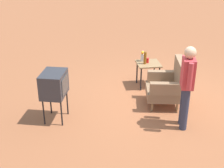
{
  "coord_description": "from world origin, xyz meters",
  "views": [
    {
      "loc": [
        5.97,
        -2.03,
        3.33
      ],
      "look_at": [
        0.29,
        -1.24,
        0.65
      ],
      "focal_mm": 49.4,
      "sensor_mm": 36.0,
      "label": 1
    }
  ],
  "objects_px": {
    "flower_vase": "(143,55)",
    "soda_can_red": "(148,60)",
    "bottle_tall_amber": "(145,58)",
    "side_table": "(148,66)",
    "tv_on_stand": "(54,84)",
    "person_standing": "(187,83)",
    "armchair": "(169,85)"
  },
  "relations": [
    {
      "from": "side_table",
      "to": "flower_vase",
      "type": "relative_size",
      "value": 2.33
    },
    {
      "from": "side_table",
      "to": "soda_can_red",
      "type": "relative_size",
      "value": 5.05
    },
    {
      "from": "side_table",
      "to": "soda_can_red",
      "type": "distance_m",
      "value": 0.15
    },
    {
      "from": "armchair",
      "to": "flower_vase",
      "type": "height_order",
      "value": "armchair"
    },
    {
      "from": "bottle_tall_amber",
      "to": "flower_vase",
      "type": "xyz_separation_m",
      "value": [
        -0.19,
        -0.02,
        -0.0
      ]
    },
    {
      "from": "tv_on_stand",
      "to": "person_standing",
      "type": "height_order",
      "value": "person_standing"
    },
    {
      "from": "side_table",
      "to": "flower_vase",
      "type": "height_order",
      "value": "flower_vase"
    },
    {
      "from": "armchair",
      "to": "person_standing",
      "type": "distance_m",
      "value": 0.98
    },
    {
      "from": "side_table",
      "to": "tv_on_stand",
      "type": "xyz_separation_m",
      "value": [
        1.29,
        -2.22,
        0.26
      ]
    },
    {
      "from": "person_standing",
      "to": "bottle_tall_amber",
      "type": "bearing_deg",
      "value": -169.69
    },
    {
      "from": "soda_can_red",
      "to": "flower_vase",
      "type": "relative_size",
      "value": 0.46
    },
    {
      "from": "side_table",
      "to": "person_standing",
      "type": "bearing_deg",
      "value": 7.14
    },
    {
      "from": "flower_vase",
      "to": "armchair",
      "type": "bearing_deg",
      "value": 15.51
    },
    {
      "from": "flower_vase",
      "to": "soda_can_red",
      "type": "bearing_deg",
      "value": 36.46
    },
    {
      "from": "bottle_tall_amber",
      "to": "flower_vase",
      "type": "bearing_deg",
      "value": -175.27
    },
    {
      "from": "person_standing",
      "to": "flower_vase",
      "type": "distance_m",
      "value": 2.09
    },
    {
      "from": "bottle_tall_amber",
      "to": "flower_vase",
      "type": "distance_m",
      "value": 0.19
    },
    {
      "from": "side_table",
      "to": "soda_can_red",
      "type": "height_order",
      "value": "soda_can_red"
    },
    {
      "from": "armchair",
      "to": "bottle_tall_amber",
      "type": "xyz_separation_m",
      "value": [
        -0.98,
        -0.31,
        0.27
      ]
    },
    {
      "from": "flower_vase",
      "to": "side_table",
      "type": "bearing_deg",
      "value": 37.39
    },
    {
      "from": "armchair",
      "to": "soda_can_red",
      "type": "bearing_deg",
      "value": -167.67
    },
    {
      "from": "tv_on_stand",
      "to": "soda_can_red",
      "type": "xyz_separation_m",
      "value": [
        -1.31,
        2.2,
        -0.1
      ]
    },
    {
      "from": "soda_can_red",
      "to": "bottle_tall_amber",
      "type": "xyz_separation_m",
      "value": [
        0.06,
        -0.08,
        0.09
      ]
    },
    {
      "from": "flower_vase",
      "to": "bottle_tall_amber",
      "type": "bearing_deg",
      "value": 4.73
    },
    {
      "from": "soda_can_red",
      "to": "bottle_tall_amber",
      "type": "height_order",
      "value": "bottle_tall_amber"
    },
    {
      "from": "side_table",
      "to": "tv_on_stand",
      "type": "distance_m",
      "value": 2.58
    },
    {
      "from": "tv_on_stand",
      "to": "bottle_tall_amber",
      "type": "xyz_separation_m",
      "value": [
        -1.25,
        2.12,
        -0.02
      ]
    },
    {
      "from": "person_standing",
      "to": "bottle_tall_amber",
      "type": "height_order",
      "value": "person_standing"
    },
    {
      "from": "person_standing",
      "to": "flower_vase",
      "type": "xyz_separation_m",
      "value": [
        -2.05,
        -0.35,
        -0.17
      ]
    },
    {
      "from": "bottle_tall_amber",
      "to": "flower_vase",
      "type": "height_order",
      "value": "bottle_tall_amber"
    },
    {
      "from": "tv_on_stand",
      "to": "side_table",
      "type": "bearing_deg",
      "value": 120.17
    },
    {
      "from": "armchair",
      "to": "soda_can_red",
      "type": "height_order",
      "value": "armchair"
    }
  ]
}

